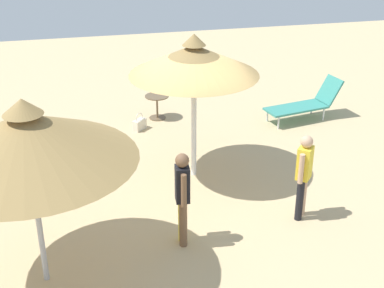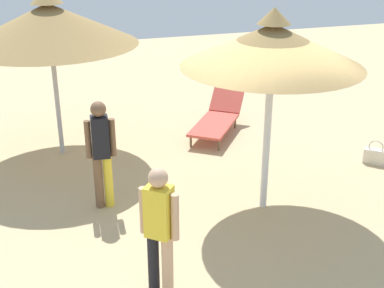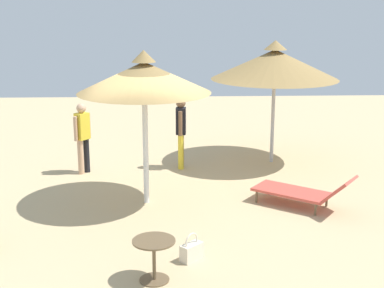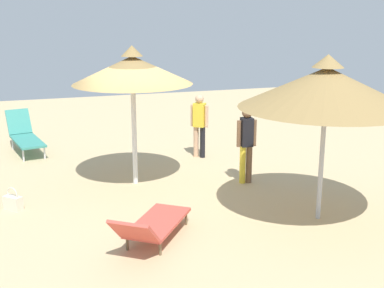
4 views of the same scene
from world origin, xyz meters
name	(u,v)px [view 3 (image 3 of 4)]	position (x,y,z in m)	size (l,w,h in m)	color
ground	(158,201)	(0.00, 0.00, -0.05)	(24.00, 24.00, 0.10)	tan
parasol_umbrella_back	(144,77)	(-0.21, -0.20, 2.43)	(2.48, 2.48, 2.93)	white
parasol_umbrella_far_right	(275,64)	(2.70, 2.50, 2.36)	(2.98, 2.98, 2.91)	#B2B2B7
lounge_chair_center	(305,191)	(2.78, -0.57, 0.32)	(1.90, 1.64, 0.72)	#CC4C3F
person_standing_front	(83,134)	(-1.71, 1.76, 0.91)	(0.35, 0.38, 1.60)	tan
person_standing_edge	(181,129)	(0.50, 2.06, 0.93)	(0.24, 0.43, 1.65)	yellow
handbag	(192,251)	(0.56, -2.70, 0.15)	(0.38, 0.37, 0.44)	beige
side_table_round	(154,253)	(0.02, -3.31, 0.42)	(0.60, 0.60, 0.61)	brown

